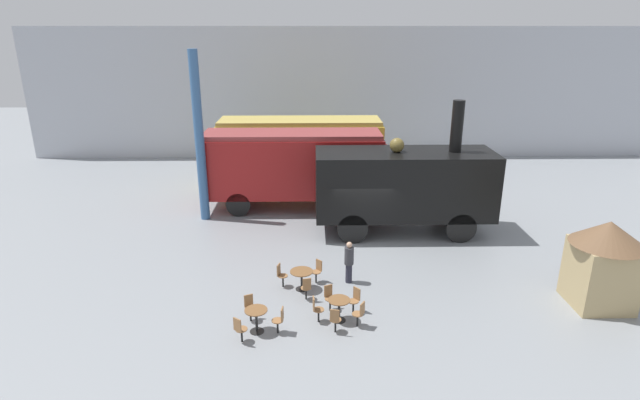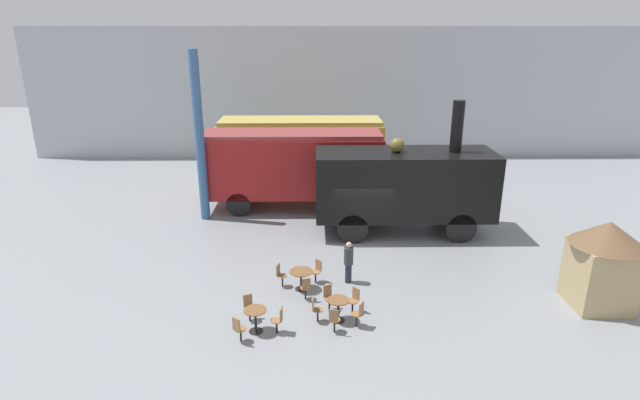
% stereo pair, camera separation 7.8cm
% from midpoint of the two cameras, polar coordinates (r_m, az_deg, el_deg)
% --- Properties ---
extents(ground_plane, '(80.00, 80.00, 0.00)m').
position_cam_midpoint_polar(ground_plane, '(21.98, 4.68, -4.77)').
color(ground_plane, gray).
extents(backdrop_wall, '(44.00, 0.15, 9.00)m').
position_cam_midpoint_polar(backdrop_wall, '(35.69, 2.48, 12.00)').
color(backdrop_wall, '#B2B7C1').
rests_on(backdrop_wall, ground_plane).
extents(passenger_coach_vintage, '(9.33, 2.79, 3.97)m').
position_cam_midpoint_polar(passenger_coach_vintage, '(29.02, -2.36, 6.11)').
color(passenger_coach_vintage, gold).
rests_on(passenger_coach_vintage, ground_plane).
extents(streamlined_locomotive, '(10.96, 2.59, 3.98)m').
position_cam_midpoint_polar(streamlined_locomotive, '(25.33, -1.48, 4.13)').
color(streamlined_locomotive, maroon).
rests_on(streamlined_locomotive, ground_plane).
extents(steam_locomotive, '(7.85, 2.78, 5.97)m').
position_cam_midpoint_polar(steam_locomotive, '(22.54, 9.51, 1.91)').
color(steam_locomotive, black).
rests_on(steam_locomotive, ground_plane).
extents(cafe_table_near, '(0.70, 0.70, 0.77)m').
position_cam_midpoint_polar(cafe_table_near, '(15.70, -7.44, -13.00)').
color(cafe_table_near, black).
rests_on(cafe_table_near, ground_plane).
extents(cafe_table_mid, '(0.82, 0.82, 0.72)m').
position_cam_midpoint_polar(cafe_table_mid, '(17.88, -2.24, -8.59)').
color(cafe_table_mid, black).
rests_on(cafe_table_mid, ground_plane).
extents(cafe_table_far, '(0.71, 0.71, 0.75)m').
position_cam_midpoint_polar(cafe_table_far, '(16.12, 2.05, -11.94)').
color(cafe_table_far, black).
rests_on(cafe_table_far, ground_plane).
extents(cafe_chair_0, '(0.38, 0.40, 0.87)m').
position_cam_midpoint_polar(cafe_chair_0, '(16.32, -8.20, -11.89)').
color(cafe_chair_0, black).
rests_on(cafe_chair_0, ground_plane).
extents(cafe_chair_1, '(0.40, 0.40, 0.87)m').
position_cam_midpoint_polar(cafe_chair_1, '(15.30, -9.33, -14.26)').
color(cafe_chair_1, black).
rests_on(cafe_chair_1, ground_plane).
extents(cafe_chair_2, '(0.37, 0.36, 0.87)m').
position_cam_midpoint_polar(cafe_chair_2, '(15.59, -4.77, -13.35)').
color(cafe_chair_2, black).
rests_on(cafe_chair_2, ground_plane).
extents(cafe_chair_3, '(0.36, 0.38, 0.87)m').
position_cam_midpoint_polar(cafe_chair_3, '(17.23, -1.69, -9.91)').
color(cafe_chair_3, black).
rests_on(cafe_chair_3, ground_plane).
extents(cafe_chair_4, '(0.40, 0.40, 0.87)m').
position_cam_midpoint_polar(cafe_chair_4, '(18.37, -0.42, -7.95)').
color(cafe_chair_4, black).
rests_on(cafe_chair_4, ground_plane).
extents(cafe_chair_5, '(0.39, 0.37, 0.87)m').
position_cam_midpoint_polar(cafe_chair_5, '(18.13, -4.62, -8.40)').
color(cafe_chair_5, black).
rests_on(cafe_chair_5, ground_plane).
extents(cafe_chair_6, '(0.37, 0.36, 0.87)m').
position_cam_midpoint_polar(cafe_chair_6, '(16.07, -0.58, -12.22)').
color(cafe_chair_6, black).
rests_on(cafe_chair_6, ground_plane).
extents(cafe_chair_7, '(0.36, 0.38, 0.87)m').
position_cam_midpoint_polar(cafe_chair_7, '(15.53, 1.59, -13.42)').
color(cafe_chair_7, black).
rests_on(cafe_chair_7, ground_plane).
extents(cafe_chair_8, '(0.40, 0.39, 0.87)m').
position_cam_midpoint_polar(cafe_chair_8, '(15.87, 4.43, -12.70)').
color(cafe_chair_8, black).
rests_on(cafe_chair_8, ground_plane).
extents(cafe_chair_9, '(0.41, 0.40, 0.87)m').
position_cam_midpoint_polar(cafe_chair_9, '(16.59, 3.88, -11.17)').
color(cafe_chair_9, black).
rests_on(cafe_chair_9, ground_plane).
extents(cafe_chair_10, '(0.38, 0.40, 0.87)m').
position_cam_midpoint_polar(cafe_chair_10, '(16.71, 0.92, -10.89)').
color(cafe_chair_10, black).
rests_on(cafe_chair_10, ground_plane).
extents(visitor_person, '(0.34, 0.34, 1.60)m').
position_cam_midpoint_polar(visitor_person, '(18.24, 3.21, -6.95)').
color(visitor_person, '#262633').
rests_on(visitor_person, ground_plane).
extents(ticket_kiosk, '(2.34, 2.34, 3.00)m').
position_cam_midpoint_polar(ticket_kiosk, '(18.91, 29.59, -5.90)').
color(ticket_kiosk, tan).
rests_on(ticket_kiosk, ground_plane).
extents(support_pillar, '(0.44, 0.44, 8.00)m').
position_cam_midpoint_polar(support_pillar, '(24.07, -13.72, 6.87)').
color(support_pillar, '#386093').
rests_on(support_pillar, ground_plane).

